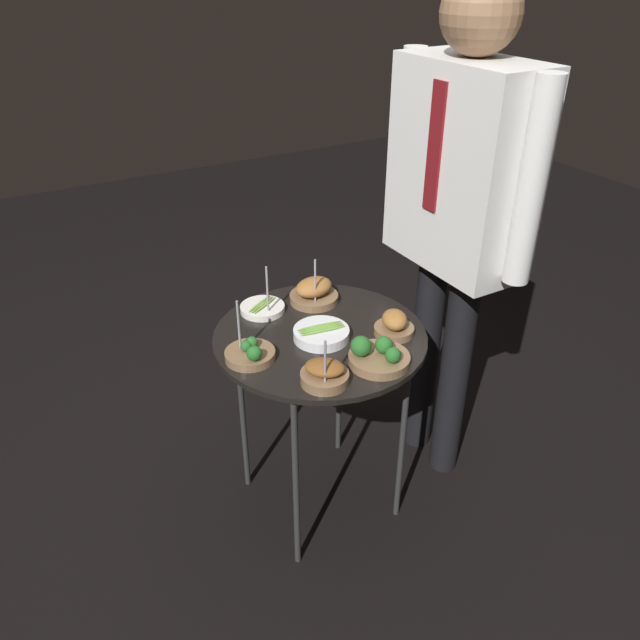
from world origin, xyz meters
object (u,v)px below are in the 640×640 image
Objects in this scene: bowl_broccoli_front_right at (378,355)px; bowl_broccoli_back_left at (250,353)px; serving_cart at (320,348)px; waiter_figure at (460,193)px; bowl_asparagus_front_left at (321,334)px; bowl_roast_back_right at (325,374)px; bowl_asparagus_mid_left at (263,308)px; bowl_roast_far_rim at (394,325)px; bowl_roast_center at (314,292)px.

bowl_broccoli_front_right is 1.01× the size of bowl_broccoli_back_left.
bowl_broccoli_front_right is at bearing 56.82° from bowl_broccoli_back_left.
waiter_figure is at bearing 89.79° from serving_cart.
bowl_asparagus_front_left is 0.23m from bowl_broccoli_back_left.
bowl_broccoli_front_right is at bearing 20.24° from bowl_asparagus_front_left.
bowl_broccoli_back_left is 0.82m from waiter_figure.
serving_cart is 0.65m from waiter_figure.
bowl_roast_back_right is at bearing -70.46° from waiter_figure.
bowl_broccoli_back_left is at bearing -123.18° from bowl_broccoli_front_right.
bowl_asparagus_mid_left reaches higher than serving_cart.
bowl_asparagus_front_left is at bearing 88.88° from bowl_broccoli_back_left.
waiter_figure is (-0.22, 0.44, 0.34)m from bowl_broccoli_front_right.
bowl_broccoli_back_left is (-0.09, -0.44, -0.01)m from bowl_roast_far_rim.
bowl_roast_center is (0.03, 0.18, 0.02)m from bowl_asparagus_mid_left.
bowl_roast_center is at bearing 122.32° from bowl_broccoli_back_left.
bowl_asparagus_mid_left is 0.18m from bowl_roast_center.
bowl_roast_back_right is 0.91× the size of bowl_roast_center.
bowl_asparagus_mid_left is at bearing -138.27° from bowl_roast_far_rim.
serving_cart is 0.24m from bowl_asparagus_mid_left.
bowl_roast_far_rim is 0.17m from bowl_broccoli_front_right.
bowl_asparagus_front_left is at bearing 152.23° from bowl_roast_back_right.
waiter_figure is (-0.11, 0.31, 0.33)m from bowl_roast_far_rim.
waiter_figure is (-0.02, 0.75, 0.34)m from bowl_broccoli_back_left.
bowl_asparagus_mid_left is 0.44m from bowl_roast_far_rim.
bowl_asparagus_mid_left is (-0.21, -0.09, 0.07)m from serving_cart.
bowl_asparagus_front_left is 1.37× the size of bowl_roast_far_rim.
serving_cart is 0.24m from bowl_roast_far_rim.
bowl_asparagus_front_left is at bearing -20.85° from serving_cart.
bowl_broccoli_back_left is at bearing -57.68° from bowl_roast_center.
bowl_roast_far_rim is (-0.11, 0.31, 0.00)m from bowl_roast_back_right.
bowl_roast_far_rim reaches higher than bowl_asparagus_front_left.
bowl_roast_far_rim is at bearing -70.23° from waiter_figure.
bowl_roast_far_rim is 0.45m from bowl_broccoli_back_left.
bowl_asparagus_mid_left is at bearing 147.38° from bowl_broccoli_back_left.
bowl_broccoli_back_left is at bearing -88.69° from waiter_figure.
serving_cart is at bearing -163.94° from bowl_broccoli_front_right.
bowl_broccoli_front_right is at bearing -3.09° from bowl_roast_center.
serving_cart is 4.15× the size of bowl_asparagus_front_left.
bowl_asparagus_mid_left is 1.43× the size of bowl_roast_far_rim.
bowl_roast_back_right is (0.22, -0.11, 0.08)m from serving_cart.
bowl_roast_center is 0.99× the size of bowl_broccoli_front_right.
bowl_asparagus_mid_left reaches higher than bowl_roast_back_right.
bowl_roast_center reaches higher than bowl_roast_far_rim.
bowl_roast_far_rim is 0.07× the size of waiter_figure.
bowl_asparagus_mid_left is 1.01× the size of bowl_broccoli_back_left.
bowl_roast_center is 0.10× the size of waiter_figure.
bowl_broccoli_back_left is (-0.00, -0.23, 0.00)m from bowl_asparagus_front_left.
serving_cart is 0.25m from bowl_broccoli_back_left.
serving_cart is 0.26m from bowl_roast_back_right.
bowl_roast_center is 0.57m from waiter_figure.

